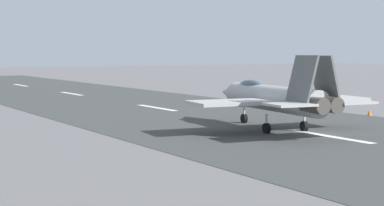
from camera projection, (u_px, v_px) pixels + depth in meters
The scene contains 5 objects.
ground_plane at pixel (319, 135), 43.09m from camera, with size 400.00×400.00×0.00m, color slate.
runway_strip at pixel (320, 135), 43.07m from camera, with size 240.00×26.00×0.02m.
fighter_jet at pixel (273, 97), 45.87m from camera, with size 16.51×14.28×5.63m.
crew_person at pixel (243, 100), 65.01m from camera, with size 0.68×0.38×1.56m.
marker_cone_mid at pixel (370, 113), 56.18m from camera, with size 0.44×0.44×0.55m, color orange.
Camera 1 is at (-31.80, 29.97, 5.85)m, focal length 57.08 mm.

